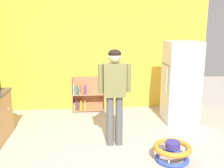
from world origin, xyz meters
TOP-DOWN VIEW (x-y plane):
  - ground_plane at (0.00, 0.00)m, footprint 12.00×12.00m
  - back_wall at (0.00, 2.33)m, footprint 5.20×0.06m
  - refrigerator at (1.64, 1.25)m, footprint 0.73×0.68m
  - bookshelf at (-0.44, 2.14)m, footprint 0.80×0.28m
  - standing_person at (0.09, 0.21)m, footprint 0.57×0.22m
  - baby_walker at (0.96, -0.43)m, footprint 0.60×0.60m

SIDE VIEW (x-z plane):
  - ground_plane at x=0.00m, z-range 0.00..0.00m
  - baby_walker at x=0.96m, z-range 0.00..0.32m
  - bookshelf at x=-0.44m, z-range -0.05..0.80m
  - refrigerator at x=1.64m, z-range 0.00..1.78m
  - standing_person at x=0.09m, z-range 0.19..1.90m
  - back_wall at x=0.00m, z-range 0.00..2.70m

